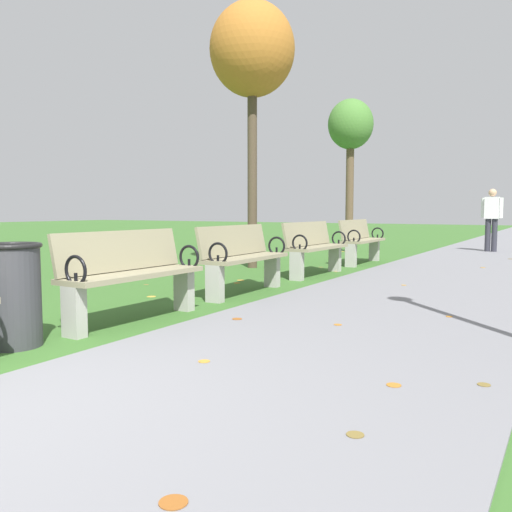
# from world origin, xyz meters

# --- Properties ---
(paved_walkway) EXTENTS (3.00, 44.00, 0.02)m
(paved_walkway) POSITION_xyz_m (1.50, 18.00, 0.01)
(paved_walkway) COLOR slate
(paved_walkway) RESTS_ON ground
(park_bench_2) EXTENTS (0.52, 1.61, 0.90)m
(park_bench_2) POSITION_xyz_m (-0.50, 2.35, 0.49)
(park_bench_2) COLOR gray
(park_bench_2) RESTS_ON ground
(park_bench_3) EXTENTS (0.50, 1.61, 0.90)m
(park_bench_3) POSITION_xyz_m (-0.50, 4.42, 0.49)
(park_bench_3) COLOR gray
(park_bench_3) RESTS_ON ground
(park_bench_4) EXTENTS (0.51, 1.61, 0.90)m
(park_bench_4) POSITION_xyz_m (-0.50, 6.71, 0.49)
(park_bench_4) COLOR gray
(park_bench_4) RESTS_ON ground
(park_bench_5) EXTENTS (0.49, 1.61, 0.90)m
(park_bench_5) POSITION_xyz_m (-0.50, 9.02, 0.49)
(park_bench_5) COLOR gray
(park_bench_5) RESTS_ON ground
(tree_2) EXTENTS (1.58, 1.58, 4.93)m
(tree_2) POSITION_xyz_m (-2.04, 7.24, 4.01)
(tree_2) COLOR #4C3D2D
(tree_2) RESTS_ON ground
(tree_3) EXTENTS (1.18, 1.18, 3.98)m
(tree_3) POSITION_xyz_m (-1.89, 12.01, 3.21)
(tree_3) COLOR brown
(tree_3) RESTS_ON ground
(pedestrian_walking) EXTENTS (0.53, 0.24, 1.62)m
(pedestrian_walking) POSITION_xyz_m (1.41, 13.57, 0.93)
(pedestrian_walking) COLOR #2D2D38
(pedestrian_walking) RESTS_ON paved_walkway
(trash_bin) EXTENTS (0.48, 0.48, 0.84)m
(trash_bin) POSITION_xyz_m (-0.65, 1.14, 0.42)
(trash_bin) COLOR #38383D
(trash_bin) RESTS_ON ground
(scattered_leaves) EXTENTS (5.34, 12.04, 0.02)m
(scattered_leaves) POSITION_xyz_m (0.09, 5.03, 0.01)
(scattered_leaves) COLOR #BC842D
(scattered_leaves) RESTS_ON ground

